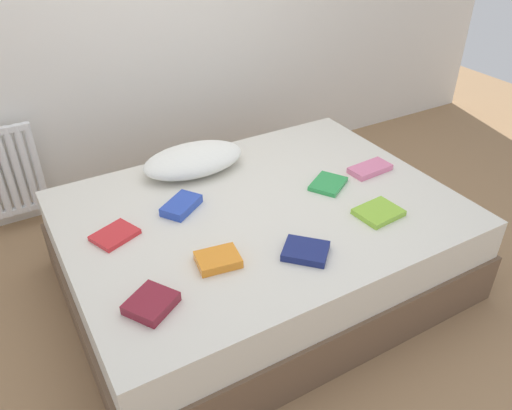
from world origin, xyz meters
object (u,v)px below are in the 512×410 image
object	(u,v)px
radiator	(8,173)
textbook_orange	(218,260)
textbook_green	(328,184)
textbook_navy	(306,251)
textbook_pink	(370,169)
bed	(261,245)
pillow	(193,160)
textbook_maroon	(151,303)
textbook_red	(115,235)
textbook_blue	(181,205)
textbook_lime	(378,212)

from	to	relation	value
radiator	textbook_orange	xyz separation A→B (m)	(0.68, -1.49, 0.11)
textbook_green	textbook_orange	bearing A→B (deg)	167.94
radiator	textbook_navy	world-z (taller)	radiator
textbook_pink	textbook_green	bearing A→B (deg)	177.67
bed	textbook_navy	bearing A→B (deg)	-93.02
pillow	textbook_maroon	bearing A→B (deg)	-123.00
textbook_red	textbook_blue	size ratio (longest dim) A/B	0.92
radiator	textbook_blue	xyz separation A→B (m)	(0.71, -1.02, 0.11)
radiator	textbook_maroon	size ratio (longest dim) A/B	3.27
radiator	pillow	distance (m)	1.17
textbook_pink	textbook_blue	bearing A→B (deg)	166.83
bed	textbook_orange	world-z (taller)	textbook_orange
pillow	textbook_maroon	world-z (taller)	pillow
textbook_maroon	textbook_orange	world-z (taller)	textbook_maroon
textbook_orange	textbook_blue	bearing A→B (deg)	95.29
bed	radiator	distance (m)	1.62
radiator	textbook_red	bearing A→B (deg)	-72.06
textbook_orange	textbook_green	bearing A→B (deg)	28.11
textbook_lime	textbook_maroon	bearing A→B (deg)	177.17
textbook_pink	textbook_red	bearing A→B (deg)	171.57
radiator	textbook_lime	size ratio (longest dim) A/B	2.70
textbook_pink	textbook_navy	size ratio (longest dim) A/B	1.25
textbook_red	textbook_navy	bearing A→B (deg)	-60.14
textbook_green	textbook_maroon	xyz separation A→B (m)	(-1.16, -0.39, 0.01)
textbook_green	textbook_red	size ratio (longest dim) A/B	1.04
textbook_navy	textbook_red	xyz separation A→B (m)	(-0.70, 0.55, -0.01)
textbook_green	textbook_navy	size ratio (longest dim) A/B	1.03
pillow	textbook_blue	xyz separation A→B (m)	(-0.22, -0.34, -0.05)
bed	radiator	size ratio (longest dim) A/B	3.44
textbook_green	textbook_red	world-z (taller)	textbook_green
pillow	textbook_navy	xyz separation A→B (m)	(0.12, -0.95, -0.05)
pillow	textbook_navy	bearing A→B (deg)	-82.94
textbook_maroon	textbook_blue	size ratio (longest dim) A/B	0.84
radiator	textbook_green	bearing A→B (deg)	-38.91
bed	textbook_orange	size ratio (longest dim) A/B	10.77
bed	textbook_blue	bearing A→B (deg)	153.44
textbook_maroon	textbook_lime	bearing A→B (deg)	-29.83
textbook_green	textbook_red	xyz separation A→B (m)	(-1.15, 0.13, -0.00)
radiator	textbook_navy	bearing A→B (deg)	-57.21
bed	textbook_maroon	world-z (taller)	textbook_maroon
bed	textbook_red	world-z (taller)	textbook_red
textbook_green	textbook_lime	bearing A→B (deg)	-113.40
bed	textbook_red	bearing A→B (deg)	170.58
textbook_maroon	textbook_red	distance (m)	0.52
textbook_pink	textbook_red	xyz separation A→B (m)	(-1.45, 0.12, -0.00)
pillow	textbook_lime	distance (m)	1.07
textbook_pink	textbook_maroon	size ratio (longest dim) A/B	1.38
textbook_orange	textbook_pink	bearing A→B (deg)	23.44
textbook_navy	textbook_red	world-z (taller)	textbook_navy
radiator	textbook_navy	distance (m)	1.95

